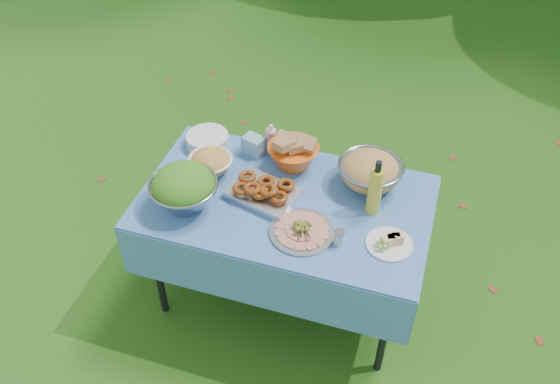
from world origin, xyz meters
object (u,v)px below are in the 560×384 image
at_px(pasta_bowl_steel, 370,171).
at_px(charcuterie_platter, 302,227).
at_px(plate_stack, 208,140).
at_px(picnic_table, 285,250).
at_px(oil_bottle, 375,187).
at_px(salad_bowl, 183,188).
at_px(bread_bowl, 293,151).

bearing_deg(pasta_bowl_steel, charcuterie_platter, -118.23).
xyz_separation_m(plate_stack, pasta_bowl_steel, (0.93, -0.05, 0.06)).
height_order(picnic_table, plate_stack, plate_stack).
bearing_deg(plate_stack, charcuterie_platter, -35.31).
distance_m(plate_stack, oil_bottle, 1.02).
distance_m(plate_stack, pasta_bowl_steel, 0.93).
relative_size(salad_bowl, plate_stack, 1.45).
bearing_deg(bread_bowl, pasta_bowl_steel, -3.96).
relative_size(picnic_table, plate_stack, 6.21).
height_order(bread_bowl, charcuterie_platter, bread_bowl).
bearing_deg(picnic_table, charcuterie_platter, -52.61).
xyz_separation_m(plate_stack, charcuterie_platter, (0.69, -0.49, 0.00)).
relative_size(pasta_bowl_steel, oil_bottle, 1.07).
bearing_deg(charcuterie_platter, salad_bowl, 179.40).
distance_m(picnic_table, oil_bottle, 0.69).
height_order(pasta_bowl_steel, charcuterie_platter, pasta_bowl_steel).
distance_m(bread_bowl, oil_bottle, 0.53).
bearing_deg(plate_stack, salad_bowl, -80.33).
bearing_deg(picnic_table, salad_bowl, -158.81).
distance_m(pasta_bowl_steel, charcuterie_platter, 0.50).
xyz_separation_m(salad_bowl, oil_bottle, (0.90, 0.24, 0.04)).
height_order(picnic_table, bread_bowl, bread_bowl).
xyz_separation_m(bread_bowl, charcuterie_platter, (0.18, -0.47, -0.06)).
relative_size(picnic_table, pasta_bowl_steel, 4.37).
distance_m(plate_stack, bread_bowl, 0.51).
xyz_separation_m(salad_bowl, pasta_bowl_steel, (0.84, 0.43, -0.02)).
xyz_separation_m(picnic_table, oil_bottle, (0.43, 0.06, 0.54)).
bearing_deg(pasta_bowl_steel, oil_bottle, -73.68).
height_order(charcuterie_platter, oil_bottle, oil_bottle).
distance_m(salad_bowl, plate_stack, 0.50).
bearing_deg(bread_bowl, picnic_table, -81.56).
distance_m(bread_bowl, pasta_bowl_steel, 0.42).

